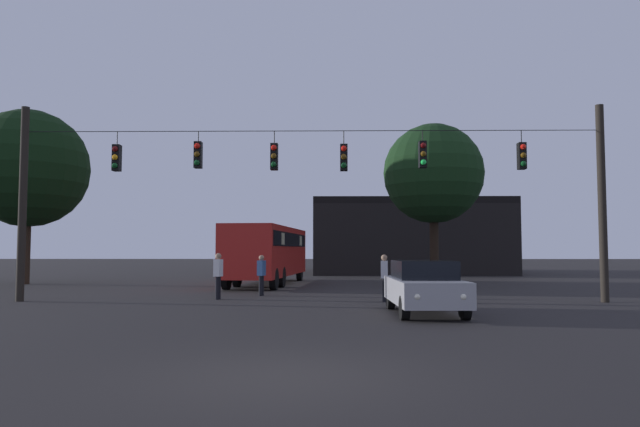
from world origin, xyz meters
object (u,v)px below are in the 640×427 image
Objects in this scene: car_near_right at (424,286)px; pedestrian_crossing_right at (218,273)px; pedestrian_crossing_center at (261,273)px; pedestrian_crossing_left at (384,275)px; city_bus at (268,249)px; tree_behind_building at (433,174)px; tree_left_silhouette at (29,169)px.

pedestrian_crossing_right is (-6.84, 4.83, 0.17)m from car_near_right.
pedestrian_crossing_left is at bearing -28.94° from pedestrian_crossing_center.
city_bus is at bearing 117.12° from pedestrian_crossing_left.
tree_behind_building is (9.53, 8.45, 4.79)m from pedestrian_crossing_right.
car_near_right is 4.01m from pedestrian_crossing_left.
pedestrian_crossing_right is at bearing -37.72° from tree_left_silhouette.
car_near_right is at bearing -35.24° from pedestrian_crossing_right.
pedestrian_crossing_left is 1.03× the size of pedestrian_crossing_center.
tree_left_silhouette is at bearing 179.34° from city_bus.
tree_left_silhouette is at bearing 177.58° from tree_behind_building.
pedestrian_crossing_right is at bearing 171.65° from pedestrian_crossing_left.
tree_left_silhouette is (-13.00, 0.15, 4.34)m from city_bus.
tree_behind_building is at bearing -5.07° from city_bus.
tree_left_silhouette is at bearing 142.28° from pedestrian_crossing_right.
pedestrian_crossing_left reaches higher than pedestrian_crossing_center.
city_bus is 15.29m from car_near_right.
tree_behind_building is at bearing 39.82° from pedestrian_crossing_center.
tree_left_silhouette is (-13.52, 7.68, 5.30)m from pedestrian_crossing_center.
car_near_right is 8.37m from pedestrian_crossing_right.
pedestrian_crossing_center is 0.95× the size of pedestrian_crossing_right.
pedestrian_crossing_left is at bearing -29.43° from tree_left_silhouette.
city_bus reaches higher than pedestrian_crossing_left.
city_bus reaches higher than pedestrian_crossing_center.
car_near_right is 2.63× the size of pedestrian_crossing_left.
city_bus is at bearing 174.93° from tree_behind_building.
car_near_right is at bearing -79.01° from pedestrian_crossing_left.
tree_left_silhouette reaches higher than pedestrian_crossing_left.
pedestrian_crossing_left is 0.97× the size of pedestrian_crossing_right.
tree_behind_building reaches higher than pedestrian_crossing_right.
pedestrian_crossing_right is 0.20× the size of tree_behind_building.
city_bus is at bearing -0.66° from tree_left_silhouette.
city_bus reaches higher than pedestrian_crossing_right.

